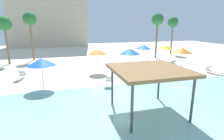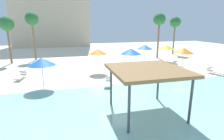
# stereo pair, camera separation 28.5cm
# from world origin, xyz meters

# --- Properties ---
(ground_plane) EXTENTS (80.00, 80.00, 0.00)m
(ground_plane) POSITION_xyz_m (0.00, 0.00, 0.00)
(ground_plane) COLOR beige
(lagoon_water) EXTENTS (44.00, 13.50, 0.04)m
(lagoon_water) POSITION_xyz_m (0.00, -5.25, 0.02)
(lagoon_water) COLOR #99D1C6
(lagoon_water) RESTS_ON ground
(shade_pavilion) EXTENTS (4.11, 4.11, 2.77)m
(shade_pavilion) POSITION_xyz_m (0.77, -3.88, 2.60)
(shade_pavilion) COLOR #42474C
(shade_pavilion) RESTS_ON ground
(beach_umbrella_blue_0) EXTENTS (1.99, 1.99, 2.72)m
(beach_umbrella_blue_0) POSITION_xyz_m (6.34, 8.46, 2.44)
(beach_umbrella_blue_0) COLOR silver
(beach_umbrella_blue_0) RESTS_ON ground
(beach_umbrella_orange_1) EXTENTS (2.26, 2.26, 2.71)m
(beach_umbrella_orange_1) POSITION_xyz_m (9.29, 4.56, 2.40)
(beach_umbrella_orange_1) COLOR silver
(beach_umbrella_orange_1) RESTS_ON ground
(beach_umbrella_blue_2) EXTENTS (2.33, 2.33, 2.64)m
(beach_umbrella_blue_2) POSITION_xyz_m (3.48, 5.99, 2.31)
(beach_umbrella_blue_2) COLOR silver
(beach_umbrella_blue_2) RESTS_ON ground
(beach_umbrella_yellow_3) EXTENTS (2.14, 2.14, 2.65)m
(beach_umbrella_yellow_3) POSITION_xyz_m (9.43, 8.29, 2.35)
(beach_umbrella_yellow_3) COLOR silver
(beach_umbrella_yellow_3) RESTS_ON ground
(beach_umbrella_blue_5) EXTENTS (2.22, 2.22, 2.60)m
(beach_umbrella_blue_5) POSITION_xyz_m (-5.60, 2.34, 2.29)
(beach_umbrella_blue_5) COLOR silver
(beach_umbrella_blue_5) RESTS_ON ground
(beach_umbrella_orange_6) EXTENTS (1.94, 1.94, 2.65)m
(beach_umbrella_orange_6) POSITION_xyz_m (-0.24, 6.24, 2.38)
(beach_umbrella_orange_6) COLOR silver
(beach_umbrella_orange_6) RESTS_ON ground
(lounge_chair_0) EXTENTS (0.97, 1.98, 0.74)m
(lounge_chair_0) POSITION_xyz_m (6.71, 7.37, 0.33)
(lounge_chair_0) COLOR white
(lounge_chair_0) RESTS_ON ground
(lounge_chair_1) EXTENTS (0.90, 1.97, 0.74)m
(lounge_chair_1) POSITION_xyz_m (5.84, 2.90, 0.33)
(lounge_chair_1) COLOR white
(lounge_chair_1) RESTS_ON ground
(lounge_chair_2) EXTENTS (0.96, 1.98, 0.74)m
(lounge_chair_2) POSITION_xyz_m (-8.05, 5.82, 0.33)
(lounge_chair_2) COLOR white
(lounge_chair_2) RESTS_ON ground
(lounge_chair_4) EXTENTS (0.60, 1.90, 0.74)m
(lounge_chair_4) POSITION_xyz_m (10.07, 6.51, 0.33)
(lounge_chair_4) COLOR white
(lounge_chair_4) RESTS_ON ground
(lounge_chair_5) EXTENTS (1.17, 1.99, 0.74)m
(lounge_chair_5) POSITION_xyz_m (-0.20, 1.60, 0.33)
(lounge_chair_5) COLOR white
(lounge_chair_5) RESTS_ON ground
(lounge_chair_6) EXTENTS (0.97, 1.98, 0.74)m
(lounge_chair_6) POSITION_xyz_m (11.88, 2.48, 0.33)
(lounge_chair_6) COLOR white
(lounge_chair_6) RESTS_ON ground
(palm_tree_0) EXTENTS (1.90, 1.90, 7.07)m
(palm_tree_0) POSITION_xyz_m (-8.16, 16.51, 5.92)
(palm_tree_0) COLOR brown
(palm_tree_0) RESTS_ON ground
(palm_tree_1) EXTENTS (1.90, 1.90, 7.04)m
(palm_tree_1) POSITION_xyz_m (10.88, 13.28, 5.90)
(palm_tree_1) COLOR brown
(palm_tree_1) RESTS_ON ground
(palm_tree_2) EXTENTS (1.90, 1.90, 6.35)m
(palm_tree_2) POSITION_xyz_m (-11.02, 14.39, 5.24)
(palm_tree_2) COLOR brown
(palm_tree_2) RESTS_ON ground
(palm_tree_3) EXTENTS (1.90, 1.90, 6.69)m
(palm_tree_3) POSITION_xyz_m (15.72, 16.28, 5.56)
(palm_tree_3) COLOR brown
(palm_tree_3) RESTS_ON ground
(hotel_block_0) EXTENTS (18.13, 10.18, 21.41)m
(hotel_block_0) POSITION_xyz_m (-6.46, 37.63, 10.71)
(hotel_block_0) COLOR beige
(hotel_block_0) RESTS_ON ground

